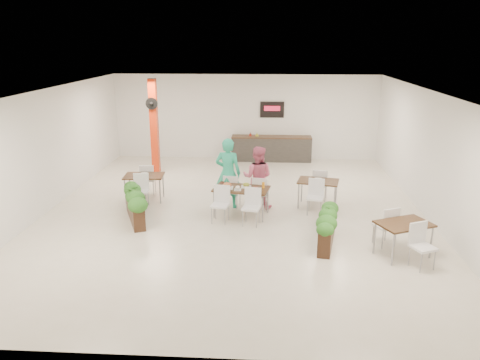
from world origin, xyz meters
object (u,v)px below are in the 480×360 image
object	(u,v)px
service_counter	(271,148)
side_table_a	(144,179)
red_column	(154,125)
diner_man	(228,173)
planter_right	(327,224)
side_table_c	(404,229)
main_table	(241,192)
side_table_b	(318,185)
diner_woman	(257,177)
planter_left	(135,202)

from	to	relation	value
service_counter	side_table_a	xyz separation A→B (m)	(-3.62, -4.84, 0.13)
red_column	diner_man	world-z (taller)	red_column
planter_right	side_table_c	xyz separation A→B (m)	(1.52, -0.54, 0.14)
main_table	side_table_c	xyz separation A→B (m)	(3.57, -2.19, -0.02)
service_counter	side_table_b	size ratio (longest dim) A/B	1.79
diner_woman	planter_right	xyz separation A→B (m)	(1.63, -2.30, -0.38)
red_column	side_table_c	bearing A→B (deg)	-42.51
main_table	planter_right	size ratio (longest dim) A/B	1.06
side_table_a	side_table_b	distance (m)	4.89
service_counter	diner_man	distance (m)	5.38
diner_man	planter_right	world-z (taller)	diner_man
diner_woman	planter_left	xyz separation A→B (m)	(-3.08, -1.16, -0.36)
side_table_b	diner_woman	bearing A→B (deg)	-162.92
diner_man	side_table_c	bearing A→B (deg)	154.95
service_counter	main_table	bearing A→B (deg)	-97.81
side_table_a	red_column	bearing A→B (deg)	92.89
planter_left	side_table_b	distance (m)	4.91
red_column	planter_right	xyz separation A→B (m)	(5.24, -5.66, -1.16)
side_table_a	side_table_c	bearing A→B (deg)	-31.00
diner_man	side_table_a	world-z (taller)	diner_man
diner_man	side_table_a	distance (m)	2.48
main_table	diner_man	world-z (taller)	diner_man
side_table_b	service_counter	bearing A→B (deg)	115.95
diner_man	planter_right	bearing A→B (deg)	147.18
red_column	service_counter	distance (m)	4.56
service_counter	planter_right	bearing A→B (deg)	-80.66
diner_man	planter_left	distance (m)	2.60
main_table	side_table_a	size ratio (longest dim) A/B	1.10
main_table	side_table_a	world-z (taller)	same
service_counter	side_table_b	bearing A→B (deg)	-76.05
red_column	diner_woman	distance (m)	4.99
planter_left	red_column	bearing A→B (deg)	96.63
side_table_b	diner_man	bearing A→B (deg)	-164.57
red_column	main_table	world-z (taller)	red_column
diner_woman	side_table_b	xyz separation A→B (m)	(1.66, 0.15, -0.24)
side_table_c	red_column	bearing A→B (deg)	113.10
planter_left	main_table	bearing A→B (deg)	10.76
planter_left	service_counter	bearing A→B (deg)	61.44
red_column	main_table	size ratio (longest dim) A/B	1.76
diner_man	side_table_b	xyz separation A→B (m)	(2.46, 0.15, -0.34)
side_table_c	diner_man	bearing A→B (deg)	119.94
diner_man	side_table_b	world-z (taller)	diner_man
planter_right	side_table_a	world-z (taller)	side_table_a
planter_left	side_table_c	world-z (taller)	planter_left
planter_left	diner_woman	bearing A→B (deg)	20.65
planter_left	side_table_a	xyz separation A→B (m)	(-0.15, 1.54, 0.13)
service_counter	main_table	xyz separation A→B (m)	(-0.81, -5.87, 0.14)
red_column	side_table_b	distance (m)	6.24
planter_left	side_table_b	world-z (taller)	planter_left
planter_right	side_table_b	world-z (taller)	side_table_b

